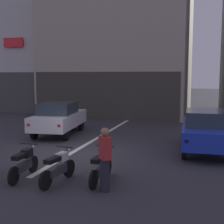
# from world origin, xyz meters

# --- Properties ---
(ground_plane) EXTENTS (120.00, 120.00, 0.00)m
(ground_plane) POSITION_xyz_m (0.00, 0.00, 0.00)
(ground_plane) COLOR #333338
(lane_centre_line) EXTENTS (0.20, 18.00, 0.01)m
(lane_centre_line) POSITION_xyz_m (0.00, 6.00, 0.00)
(lane_centre_line) COLOR silver
(lane_centre_line) RESTS_ON ground
(building_corner_left) EXTENTS (9.18, 7.45, 17.65)m
(building_corner_left) POSITION_xyz_m (-10.27, 13.90, 8.81)
(building_corner_left) COLOR silver
(building_corner_left) RESTS_ON ground
(car_white_crossing_near) EXTENTS (2.28, 4.29, 1.64)m
(car_white_crossing_near) POSITION_xyz_m (-2.12, 3.19, 0.89)
(car_white_crossing_near) COLOR black
(car_white_crossing_near) RESTS_ON ground
(car_blue_parked_kerbside) EXTENTS (1.96, 4.18, 1.64)m
(car_blue_parked_kerbside) POSITION_xyz_m (4.92, 1.71, 0.89)
(car_blue_parked_kerbside) COLOR black
(car_blue_parked_kerbside) RESTS_ON ground
(motorcycle_black_row_leftmost) EXTENTS (0.55, 1.67, 0.98)m
(motorcycle_black_row_leftmost) POSITION_xyz_m (-0.09, -3.05, 0.46)
(motorcycle_black_row_leftmost) COLOR black
(motorcycle_black_row_leftmost) RESTS_ON ground
(motorcycle_white_row_left_mid) EXTENTS (0.55, 1.67, 0.98)m
(motorcycle_white_row_left_mid) POSITION_xyz_m (1.03, -3.11, 0.46)
(motorcycle_white_row_left_mid) COLOR black
(motorcycle_white_row_left_mid) RESTS_ON ground
(motorcycle_silver_row_centre) EXTENTS (0.55, 1.67, 0.98)m
(motorcycle_silver_row_centre) POSITION_xyz_m (2.15, -2.69, 0.46)
(motorcycle_silver_row_centre) COLOR black
(motorcycle_silver_row_centre) RESTS_ON ground
(person_by_motorcycles) EXTENTS (0.40, 0.42, 1.67)m
(person_by_motorcycles) POSITION_xyz_m (2.47, -3.32, 0.86)
(person_by_motorcycles) COLOR #23232D
(person_by_motorcycles) RESTS_ON ground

